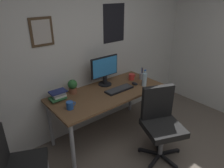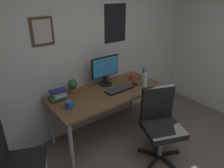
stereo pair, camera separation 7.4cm
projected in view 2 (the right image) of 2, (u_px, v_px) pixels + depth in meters
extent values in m
cube|color=silver|center=(83.00, 47.00, 2.94)|extent=(4.40, 0.08, 2.60)
cube|color=#4C3823|center=(42.00, 31.00, 2.47)|extent=(0.28, 0.02, 0.34)
cube|color=beige|center=(42.00, 32.00, 2.46)|extent=(0.22, 0.00, 0.28)
cube|color=black|center=(115.00, 23.00, 3.09)|extent=(0.40, 0.01, 0.56)
cube|color=brown|center=(108.00, 92.00, 2.91)|extent=(1.64, 0.73, 0.03)
cylinder|color=#9EA0A5|center=(71.00, 148.00, 2.42)|extent=(0.05, 0.05, 0.71)
cylinder|color=#9EA0A5|center=(158.00, 107.00, 3.26)|extent=(0.05, 0.05, 0.71)
cylinder|color=#9EA0A5|center=(51.00, 123.00, 2.86)|extent=(0.05, 0.05, 0.71)
cylinder|color=#9EA0A5|center=(132.00, 93.00, 3.70)|extent=(0.05, 0.05, 0.71)
cube|color=black|center=(163.00, 129.00, 2.57)|extent=(0.60, 0.60, 0.08)
cube|color=black|center=(157.00, 103.00, 2.64)|extent=(0.41, 0.23, 0.45)
cylinder|color=#9EA0A5|center=(161.00, 145.00, 2.68)|extent=(0.08, 0.08, 0.42)
cube|color=black|center=(169.00, 153.00, 2.78)|extent=(0.27, 0.14, 0.03)
cylinder|color=black|center=(178.00, 152.00, 2.82)|extent=(0.05, 0.05, 0.04)
cube|color=black|center=(158.00, 148.00, 2.88)|extent=(0.21, 0.24, 0.03)
cylinder|color=black|center=(156.00, 142.00, 3.01)|extent=(0.05, 0.05, 0.04)
cube|color=black|center=(149.00, 152.00, 2.79)|extent=(0.18, 0.26, 0.03)
cylinder|color=black|center=(139.00, 151.00, 2.85)|extent=(0.05, 0.05, 0.04)
cube|color=black|center=(154.00, 161.00, 2.65)|extent=(0.28, 0.10, 0.03)
cube|color=black|center=(167.00, 162.00, 2.64)|extent=(0.06, 0.28, 0.03)
cube|color=black|center=(23.00, 165.00, 2.06)|extent=(0.56, 0.56, 0.07)
cylinder|color=#9EA0A5|center=(46.00, 166.00, 2.36)|extent=(0.05, 0.05, 0.41)
cylinder|color=black|center=(106.00, 84.00, 3.11)|extent=(0.20, 0.20, 0.01)
cube|color=black|center=(106.00, 80.00, 3.08)|extent=(0.05, 0.04, 0.12)
cube|color=black|center=(105.00, 67.00, 3.00)|extent=(0.46, 0.02, 0.30)
cube|color=#338CD8|center=(106.00, 67.00, 2.98)|extent=(0.43, 0.00, 0.27)
cube|color=black|center=(120.00, 90.00, 2.93)|extent=(0.43, 0.15, 0.02)
cube|color=#38383A|center=(120.00, 89.00, 2.92)|extent=(0.41, 0.13, 0.00)
ellipsoid|color=black|center=(135.00, 84.00, 3.09)|extent=(0.06, 0.11, 0.04)
cylinder|color=silver|center=(145.00, 80.00, 3.02)|extent=(0.07, 0.07, 0.20)
cylinder|color=silver|center=(146.00, 72.00, 2.97)|extent=(0.03, 0.03, 0.04)
cylinder|color=#2659B2|center=(146.00, 71.00, 2.96)|extent=(0.03, 0.03, 0.01)
cylinder|color=red|center=(133.00, 77.00, 3.26)|extent=(0.09, 0.09, 0.09)
torus|color=red|center=(135.00, 76.00, 3.29)|extent=(0.05, 0.01, 0.05)
cylinder|color=#2659B2|center=(69.00, 105.00, 2.47)|extent=(0.08, 0.08, 0.09)
torus|color=#2659B2|center=(73.00, 103.00, 2.50)|extent=(0.05, 0.01, 0.05)
cylinder|color=brown|center=(73.00, 90.00, 2.86)|extent=(0.11, 0.11, 0.07)
sphere|color=#2D6B33|center=(73.00, 84.00, 2.82)|extent=(0.13, 0.13, 0.13)
ellipsoid|color=#287A38|center=(70.00, 82.00, 2.81)|extent=(0.07, 0.08, 0.02)
ellipsoid|color=#287A38|center=(74.00, 82.00, 2.85)|extent=(0.07, 0.08, 0.02)
ellipsoid|color=#287A38|center=(72.00, 83.00, 2.77)|extent=(0.08, 0.07, 0.02)
cylinder|color=#9EA0A5|center=(143.00, 77.00, 3.27)|extent=(0.07, 0.07, 0.09)
cylinder|color=#263FBF|center=(143.00, 72.00, 3.23)|extent=(0.01, 0.01, 0.13)
cylinder|color=red|center=(143.00, 72.00, 3.24)|extent=(0.01, 0.01, 0.13)
cylinder|color=black|center=(144.00, 72.00, 3.23)|extent=(0.01, 0.01, 0.13)
cylinder|color=#9EA0A5|center=(143.00, 72.00, 3.24)|extent=(0.01, 0.03, 0.14)
cylinder|color=#9EA0A5|center=(143.00, 72.00, 3.23)|extent=(0.01, 0.02, 0.14)
cube|color=black|center=(58.00, 98.00, 2.70)|extent=(0.20, 0.11, 0.02)
cube|color=#33723F|center=(58.00, 97.00, 2.67)|extent=(0.20, 0.14, 0.02)
cube|color=silver|center=(59.00, 95.00, 2.68)|extent=(0.16, 0.12, 0.03)
cube|color=gray|center=(58.00, 93.00, 2.67)|extent=(0.17, 0.15, 0.03)
cube|color=navy|center=(58.00, 91.00, 2.67)|extent=(0.21, 0.13, 0.02)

